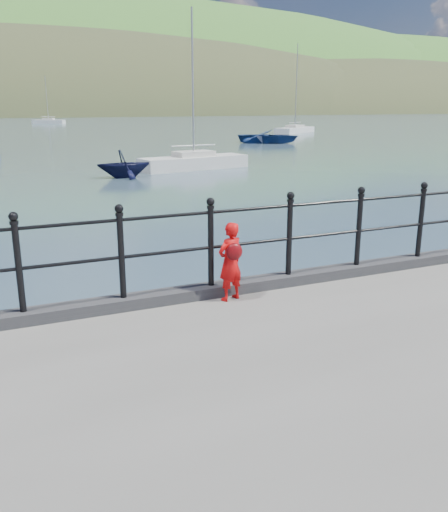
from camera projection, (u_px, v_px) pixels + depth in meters
name	position (u px, v px, depth m)	size (l,w,h in m)	color
ground	(168.00, 366.00, 7.53)	(600.00, 600.00, 0.00)	#2D4251
kerb	(169.00, 296.00, 7.11)	(60.00, 0.30, 0.15)	#28282B
railing	(167.00, 241.00, 6.91)	(18.11, 0.11, 1.20)	black
far_shore	(83.00, 165.00, 239.43)	(830.00, 200.00, 156.00)	#333A21
child	(230.00, 261.00, 7.06)	(0.44, 0.36, 1.05)	red
launch_blue	(269.00, 137.00, 50.54)	(3.99, 5.59, 1.16)	navy
launch_navy	(124.00, 164.00, 26.64)	(2.24, 2.59, 1.36)	black
sailboat_deep	(49.00, 122.00, 101.29)	(5.99, 4.35, 8.72)	white
sailboat_near	(194.00, 163.00, 30.28)	(6.46, 2.82, 8.59)	silver
sailboat_far	(295.00, 130.00, 68.37)	(7.54, 6.11, 10.82)	white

